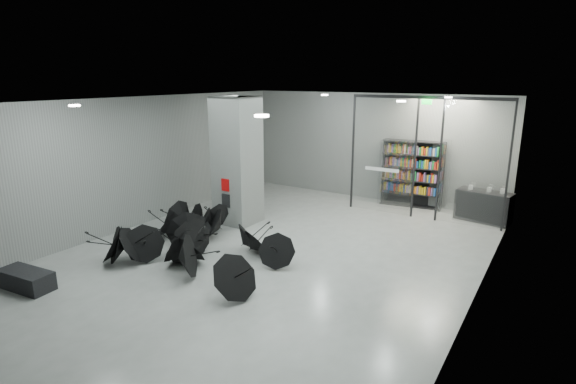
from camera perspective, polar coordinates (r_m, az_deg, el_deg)
The scene contains 10 objects.
room at distance 11.10m, azimuth -2.79°, elevation 5.38°, with size 14.00×14.02×4.01m.
column at distance 14.29m, azimuth -6.45°, elevation 3.92°, with size 1.20×1.20×4.00m, color slate.
fire_cabinet at distance 13.96m, azimuth -7.95°, elevation 0.89°, with size 0.28×0.04×0.38m, color #A50A07.
info_panel at distance 14.08m, azimuth -7.88°, elevation -1.09°, with size 0.30×0.03×0.42m, color black.
exit_sign at distance 14.83m, azimuth 17.17°, elevation 10.85°, with size 0.30×0.06×0.15m, color #0CE533.
glass_partition at distance 15.20m, azimuth 16.88°, elevation 4.71°, with size 5.06×0.08×4.00m.
bench at distance 11.73m, azimuth -30.26°, elevation -9.56°, with size 1.30×0.56×0.42m, color black.
bookshelf at distance 16.75m, azimuth 15.48°, elevation 2.23°, with size 2.17×0.43×2.39m, color black, non-canonical shape.
shop_counter at distance 15.91m, azimuth 23.53°, elevation -1.67°, with size 1.67×0.67×1.00m, color black.
umbrella_cluster at distance 12.19m, azimuth -12.38°, elevation -6.45°, with size 5.21×4.36×1.29m.
Camera 1 is at (6.24, -9.01, 4.59)m, focal length 28.06 mm.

